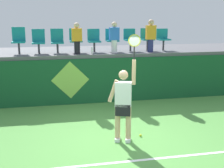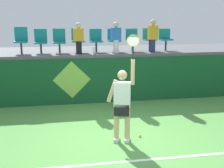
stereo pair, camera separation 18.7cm
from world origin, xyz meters
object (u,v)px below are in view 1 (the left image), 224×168
Objects in this scene: stadium_chair_3 at (76,39)px; stadium_chair_6 at (130,38)px; stadium_chair_4 at (94,39)px; stadium_chair_8 at (163,38)px; spectator_2 at (114,37)px; stadium_chair_2 at (57,40)px; spectator_1 at (77,38)px; spectator_0 at (151,35)px; water_bottle at (92,51)px; stadium_chair_0 at (19,39)px; stadium_chair_1 at (39,40)px; tennis_player at (123,102)px; stadium_chair_5 at (112,39)px; tennis_ball at (141,135)px; stadium_chair_7 at (147,38)px.

stadium_chair_6 is (1.99, -0.01, 0.00)m from stadium_chair_3.
stadium_chair_4 reaches higher than stadium_chair_8.
stadium_chair_6 is 0.79m from spectator_2.
stadium_chair_2 is 0.80m from spectator_1.
stadium_chair_8 is 0.77m from spectator_0.
stadium_chair_0 reaches higher than water_bottle.
tennis_player is at bearing -63.80° from stadium_chair_1.
spectator_1 is 0.98× the size of spectator_2.
stadium_chair_3 is 1.03× the size of stadium_chair_5.
tennis_ball is 0.08× the size of stadium_chair_4.
tennis_ball is 4.56m from stadium_chair_6.
stadium_chair_8 is (3.27, -0.01, -0.01)m from stadium_chair_3.
stadium_chair_5 is 0.41m from spectator_2.
stadium_chair_3 is (-0.49, 0.63, 0.35)m from water_bottle.
stadium_chair_3 is at bearing 179.89° from stadium_chair_5.
spectator_1 reaches higher than water_bottle.
stadium_chair_5 reaches higher than water_bottle.
stadium_chair_7 is at bearing -0.11° from stadium_chair_3.
spectator_1 is at bearing -144.99° from stadium_chair_4.
spectator_0 is (1.40, 3.55, 2.25)m from tennis_ball.
stadium_chair_0 is 1.07× the size of stadium_chair_3.
stadium_chair_3 is 0.65m from stadium_chair_4.
spectator_2 is (1.31, 0.05, 0.01)m from spectator_1.
stadium_chair_6 reaches higher than tennis_ball.
tennis_ball is 4.93m from stadium_chair_8.
stadium_chair_8 is at bearing -0.12° from stadium_chair_1.
stadium_chair_7 reaches higher than stadium_chair_8.
water_bottle is 0.21× the size of spectator_0.
stadium_chair_2 is 0.99× the size of stadium_chair_3.
stadium_chair_3 reaches higher than stadium_chair_1.
water_bottle is 0.29× the size of stadium_chair_5.
stadium_chair_7 is 1.03× the size of stadium_chair_8.
stadium_chair_1 is at bearing 171.10° from spectator_2.
tennis_player is 10.66× the size of water_bottle.
tennis_ball is 4.71m from stadium_chair_7.
stadium_chair_2 is 2.64m from stadium_chair_6.
spectator_2 reaches higher than stadium_chair_6.
stadium_chair_5 is 0.99× the size of stadium_chair_7.
stadium_chair_3 is 1.31m from stadium_chair_5.
stadium_chair_2 is (-1.40, 4.14, 1.14)m from tennis_player.
stadium_chair_2 is at bearing 179.78° from stadium_chair_6.
stadium_chair_3 is (1.29, -0.00, 0.02)m from stadium_chair_1.
stadium_chair_2 is at bearing 179.85° from stadium_chair_8.
tennis_ball is 0.08× the size of stadium_chair_8.
stadium_chair_0 is at bearing 179.87° from stadium_chair_8.
stadium_chair_3 reaches higher than tennis_ball.
spectator_2 reaches higher than tennis_player.
stadium_chair_8 reaches higher than tennis_ball.
stadium_chair_0 is 3.26m from stadium_chair_5.
stadium_chair_0 is at bearing 179.83° from stadium_chair_3.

